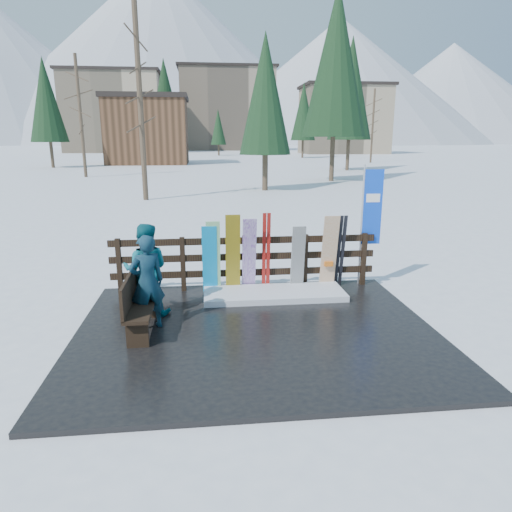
{
  "coord_description": "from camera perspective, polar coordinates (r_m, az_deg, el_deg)",
  "views": [
    {
      "loc": [
        -0.79,
        -7.09,
        3.2
      ],
      "look_at": [
        0.1,
        1.0,
        1.1
      ],
      "focal_mm": 32.0,
      "sensor_mm": 36.0,
      "label": 1
    }
  ],
  "objects": [
    {
      "name": "snowboard_5",
      "position": [
        9.71,
        9.14,
        0.44
      ],
      "size": [
        0.33,
        0.31,
        1.6
      ],
      "primitive_type": "cube",
      "rotation": [
        0.18,
        0.0,
        0.0
      ],
      "color": "silver",
      "rests_on": "deck"
    },
    {
      "name": "snowboard_2",
      "position": [
        9.37,
        -2.9,
        0.29
      ],
      "size": [
        0.3,
        0.27,
        1.66
      ],
      "primitive_type": "cube",
      "rotation": [
        0.15,
        0.0,
        0.0
      ],
      "color": "yellow",
      "rests_on": "deck"
    },
    {
      "name": "snowboard_4",
      "position": [
        9.58,
        5.26,
        -0.28
      ],
      "size": [
        0.28,
        0.21,
        1.39
      ],
      "primitive_type": "cube",
      "rotation": [
        0.13,
        0.0,
        0.0
      ],
      "color": "black",
      "rests_on": "deck"
    },
    {
      "name": "bench",
      "position": [
        7.76,
        -14.68,
        -5.63
      ],
      "size": [
        0.41,
        1.5,
        0.97
      ],
      "color": "black",
      "rests_on": "deck"
    },
    {
      "name": "mountains",
      "position": [
        338.92,
        -8.52,
        22.27
      ],
      "size": [
        520.0,
        260.0,
        120.0
      ],
      "color": "white",
      "rests_on": "ground"
    },
    {
      "name": "snowboard_3",
      "position": [
        9.41,
        -0.86,
        0.12
      ],
      "size": [
        0.28,
        0.41,
        1.58
      ],
      "primitive_type": "cube",
      "rotation": [
        0.24,
        0.0,
        0.0
      ],
      "color": "white",
      "rests_on": "deck"
    },
    {
      "name": "ground",
      "position": [
        7.82,
        0.04,
        -9.69
      ],
      "size": [
        700.0,
        700.0,
        0.0
      ],
      "primitive_type": "plane",
      "color": "white",
      "rests_on": "ground"
    },
    {
      "name": "resort_buildings",
      "position": [
        122.69,
        -5.71,
        17.47
      ],
      "size": [
        73.0,
        87.6,
        22.6
      ],
      "color": "tan",
      "rests_on": "ground"
    },
    {
      "name": "trees",
      "position": [
        55.8,
        -2.05,
        17.37
      ],
      "size": [
        42.18,
        68.64,
        13.39
      ],
      "color": "#382B1E",
      "rests_on": "ground"
    },
    {
      "name": "ski_pair_b",
      "position": [
        9.84,
        10.52,
        0.55
      ],
      "size": [
        0.17,
        0.28,
        1.59
      ],
      "color": "black",
      "rests_on": "deck"
    },
    {
      "name": "deck",
      "position": [
        7.8,
        0.04,
        -9.42
      ],
      "size": [
        6.0,
        5.0,
        0.08
      ],
      "primitive_type": "cube",
      "color": "black",
      "rests_on": "ground"
    },
    {
      "name": "snowboard_1",
      "position": [
        9.37,
        -5.35,
        -0.16
      ],
      "size": [
        0.28,
        0.26,
        1.53
      ],
      "primitive_type": "cube",
      "rotation": [
        0.15,
        0.0,
        0.0
      ],
      "color": "white",
      "rests_on": "deck"
    },
    {
      "name": "person_back",
      "position": [
        8.41,
        -13.59,
        -1.68
      ],
      "size": [
        0.85,
        0.68,
        1.68
      ],
      "primitive_type": "imported",
      "rotation": [
        0.0,
        0.0,
        3.08
      ],
      "color": "#0D5B68",
      "rests_on": "deck"
    },
    {
      "name": "ski_pair_a",
      "position": [
        9.5,
        1.28,
        0.52
      ],
      "size": [
        0.16,
        0.17,
        1.66
      ],
      "color": "maroon",
      "rests_on": "deck"
    },
    {
      "name": "snow_patch",
      "position": [
        9.31,
        2.29,
        -4.74
      ],
      "size": [
        2.84,
        1.0,
        0.12
      ],
      "primitive_type": "cube",
      "color": "white",
      "rests_on": "deck"
    },
    {
      "name": "snowboard_0",
      "position": [
        9.39,
        -5.81,
        -0.45
      ],
      "size": [
        0.3,
        0.24,
        1.43
      ],
      "primitive_type": "cube",
      "rotation": [
        0.15,
        0.0,
        0.0
      ],
      "color": "#0590D5",
      "rests_on": "deck"
    },
    {
      "name": "fence",
      "position": [
        9.64,
        -1.4,
        -0.33
      ],
      "size": [
        5.6,
        0.1,
        1.15
      ],
      "color": "black",
      "rests_on": "deck"
    },
    {
      "name": "person_front",
      "position": [
        7.79,
        -13.45,
        -3.21
      ],
      "size": [
        0.7,
        0.59,
        1.61
      ],
      "primitive_type": "imported",
      "rotation": [
        0.0,
        0.0,
        3.56
      ],
      "color": "#14424B",
      "rests_on": "deck"
    },
    {
      "name": "rental_flag",
      "position": [
        10.08,
        14.03,
        5.39
      ],
      "size": [
        0.45,
        0.04,
        2.6
      ],
      "color": "silver",
      "rests_on": "deck"
    }
  ]
}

